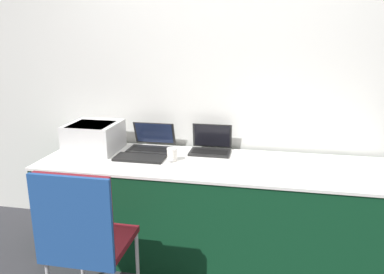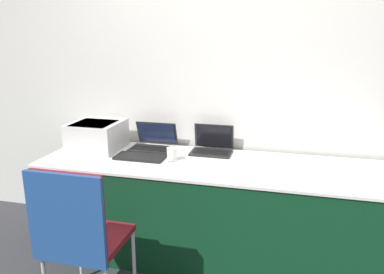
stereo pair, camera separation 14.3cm
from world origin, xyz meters
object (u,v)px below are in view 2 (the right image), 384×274
(printer, at_px, (97,135))
(mouse, at_px, (170,159))
(laptop_right, at_px, (212,147))
(external_keyboard, at_px, (140,157))
(laptop_left, at_px, (154,143))
(chair, at_px, (77,228))
(coffee_cup, at_px, (172,154))

(printer, relative_size, mouse, 6.71)
(laptop_right, bearing_deg, printer, -171.25)
(external_keyboard, relative_size, mouse, 6.30)
(laptop_left, height_order, chair, laptop_left)
(mouse, bearing_deg, external_keyboard, 176.51)
(laptop_left, bearing_deg, external_keyboard, -92.83)
(printer, relative_size, external_keyboard, 1.07)
(laptop_right, xyz_separation_m, external_keyboard, (-0.51, -0.29, -0.04))
(external_keyboard, relative_size, coffee_cup, 3.85)
(laptop_left, relative_size, mouse, 5.77)
(coffee_cup, xyz_separation_m, mouse, (-0.00, -0.03, -0.03))
(mouse, height_order, chair, chair)
(laptop_left, relative_size, coffee_cup, 3.52)
(coffee_cup, bearing_deg, mouse, -99.13)
(chair, bearing_deg, printer, 110.70)
(printer, bearing_deg, laptop_left, 15.86)
(laptop_right, relative_size, chair, 0.33)
(coffee_cup, distance_m, chair, 0.92)
(laptop_left, bearing_deg, coffee_cup, -46.77)
(laptop_right, relative_size, mouse, 5.31)
(laptop_right, relative_size, external_keyboard, 0.84)
(mouse, xyz_separation_m, chair, (-0.32, -0.81, -0.18))
(printer, relative_size, chair, 0.42)
(printer, xyz_separation_m, coffee_cup, (0.69, -0.13, -0.07))
(laptop_left, distance_m, chair, 1.12)
(printer, relative_size, coffee_cup, 4.10)
(laptop_right, xyz_separation_m, chair, (-0.57, -1.11, -0.21))
(mouse, bearing_deg, laptop_right, 49.29)
(printer, xyz_separation_m, mouse, (0.68, -0.16, -0.11))
(laptop_left, relative_size, chair, 0.36)
(laptop_left, height_order, laptop_right, laptop_right)
(laptop_left, xyz_separation_m, mouse, (0.23, -0.28, -0.03))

